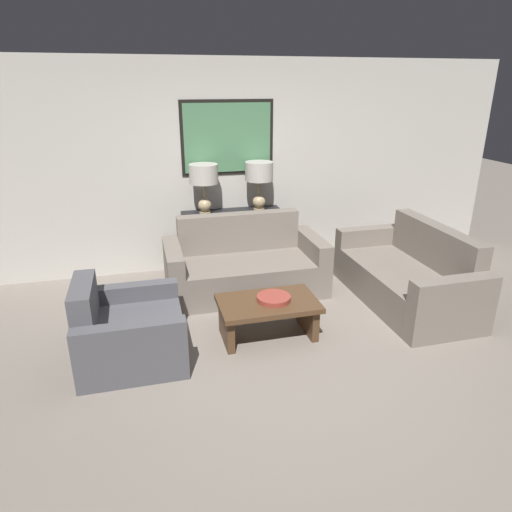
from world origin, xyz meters
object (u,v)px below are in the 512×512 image
(coffee_table, at_px, (268,311))
(table_lamp_right, at_px, (259,176))
(decorative_bowl, at_px, (274,298))
(table_lamp_left, at_px, (204,179))
(couch_by_side, at_px, (408,277))
(couch_by_back_wall, at_px, (244,267))
(console_table, at_px, (233,241))
(armchair_near_back_wall, at_px, (127,332))

(coffee_table, bearing_deg, table_lamp_right, 77.93)
(table_lamp_right, bearing_deg, decorative_bowl, -100.30)
(table_lamp_left, relative_size, couch_by_side, 0.34)
(couch_by_back_wall, relative_size, decorative_bowl, 5.61)
(console_table, bearing_deg, coffee_table, -90.82)
(console_table, xyz_separation_m, decorative_bowl, (0.03, -1.76, 0.01))
(table_lamp_left, distance_m, decorative_bowl, 1.99)
(armchair_near_back_wall, bearing_deg, couch_by_side, 7.64)
(armchair_near_back_wall, bearing_deg, couch_by_back_wall, 40.73)
(couch_by_side, xyz_separation_m, armchair_near_back_wall, (-3.07, -0.41, -0.03))
(table_lamp_right, bearing_deg, armchair_near_back_wall, -133.14)
(couch_by_back_wall, relative_size, armchair_near_back_wall, 1.97)
(table_lamp_left, xyz_separation_m, table_lamp_right, (0.70, 0.00, 0.00))
(armchair_near_back_wall, bearing_deg, console_table, 53.38)
(couch_by_back_wall, bearing_deg, armchair_near_back_wall, -139.27)
(console_table, relative_size, couch_by_side, 0.70)
(coffee_table, bearing_deg, decorative_bowl, -0.21)
(couch_by_back_wall, relative_size, coffee_table, 1.93)
(decorative_bowl, bearing_deg, couch_by_side, 12.03)
(couch_by_side, distance_m, decorative_bowl, 1.74)
(table_lamp_left, distance_m, couch_by_back_wall, 1.21)
(table_lamp_left, height_order, table_lamp_right, same)
(console_table, xyz_separation_m, armchair_near_back_wall, (-1.35, -1.81, -0.14))
(couch_by_side, bearing_deg, decorative_bowl, -167.97)
(table_lamp_left, distance_m, couch_by_side, 2.68)
(couch_by_side, xyz_separation_m, coffee_table, (-1.75, -0.36, -0.02))
(coffee_table, bearing_deg, table_lamp_left, 100.50)
(couch_by_side, distance_m, armchair_near_back_wall, 3.10)
(console_table, relative_size, couch_by_back_wall, 0.70)
(couch_by_side, height_order, coffee_table, couch_by_side)
(table_lamp_right, distance_m, couch_by_side, 2.18)
(table_lamp_right, height_order, armchair_near_back_wall, table_lamp_right)
(decorative_bowl, distance_m, armchair_near_back_wall, 1.39)
(decorative_bowl, bearing_deg, table_lamp_left, 102.27)
(table_lamp_left, bearing_deg, table_lamp_right, 0.00)
(couch_by_back_wall, bearing_deg, decorative_bowl, -88.37)
(decorative_bowl, bearing_deg, console_table, 91.03)
(table_lamp_left, bearing_deg, decorative_bowl, -77.73)
(coffee_table, distance_m, armchair_near_back_wall, 1.32)
(table_lamp_left, distance_m, table_lamp_right, 0.70)
(couch_by_back_wall, height_order, armchair_near_back_wall, couch_by_back_wall)
(couch_by_back_wall, height_order, coffee_table, couch_by_back_wall)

